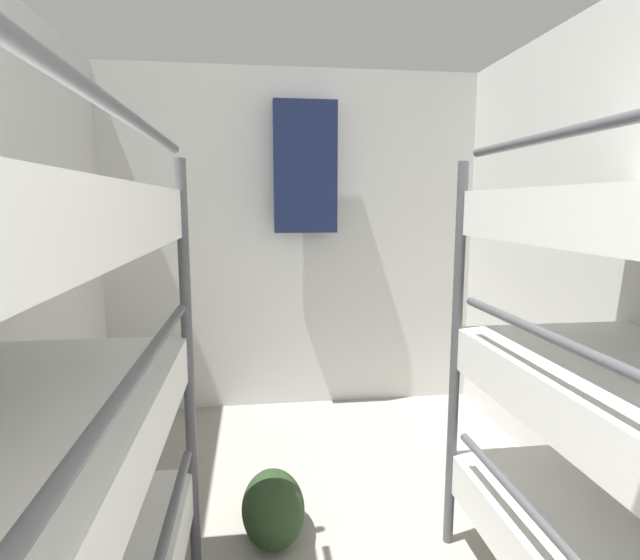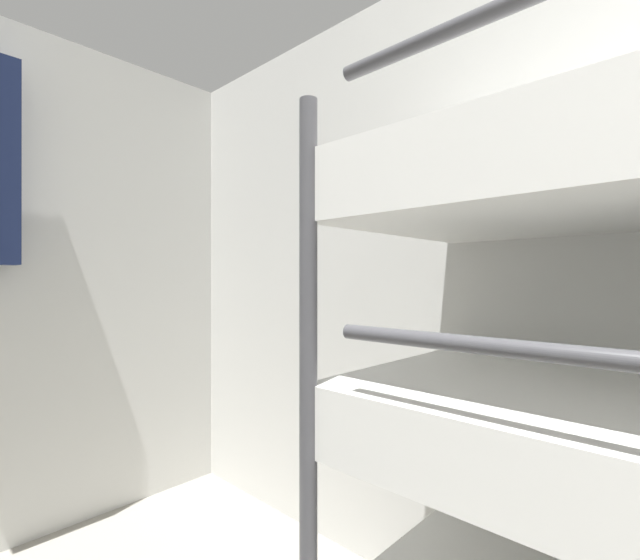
% 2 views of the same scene
% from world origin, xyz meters
% --- Properties ---
extents(wall_right, '(0.06, 4.26, 2.47)m').
position_xyz_m(wall_right, '(1.39, 2.07, 1.23)').
color(wall_right, silver).
rests_on(wall_right, ground_plane).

